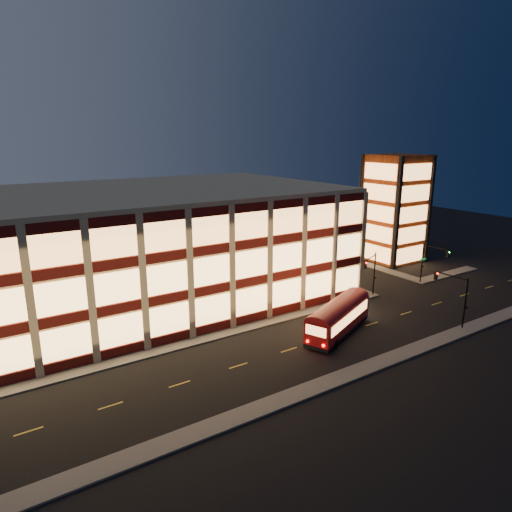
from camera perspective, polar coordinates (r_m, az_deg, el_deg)
ground at (r=49.82m, az=-3.85°, el=-10.18°), size 200.00×200.00×0.00m
sidewalk_office_south at (r=49.35m, az=-7.52°, el=-10.44°), size 54.00×2.00×0.15m
sidewalk_office_east at (r=75.15m, az=5.05°, el=-1.42°), size 2.00×30.00×0.15m
sidewalk_tower_south at (r=76.91m, az=22.65°, el=-2.16°), size 14.00×2.00×0.15m
sidewalk_tower_west at (r=82.21m, az=11.08°, el=-0.22°), size 2.00×30.00×0.15m
sidewalk_near at (r=40.27m, az=5.71°, el=-16.62°), size 100.00×2.00×0.15m
office_building at (r=61.08m, az=-14.23°, el=1.33°), size 50.45×30.45×14.50m
stair_tower at (r=81.37m, az=16.91°, el=5.69°), size 8.60×8.60×18.00m
traffic_signal_far at (r=61.75m, az=14.20°, el=-1.54°), size 3.79×1.87×6.00m
traffic_signal_right at (r=69.79m, az=21.04°, el=-0.22°), size 1.20×4.37×6.00m
traffic_signal_near at (r=56.22m, az=23.55°, el=-3.95°), size 0.32×4.45×6.00m
trolley_bus at (r=50.81m, az=10.27°, el=-7.34°), size 11.22×6.87×3.73m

